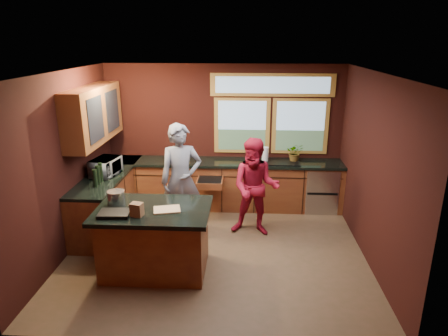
# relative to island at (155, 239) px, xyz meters

# --- Properties ---
(floor) EXTENTS (4.50, 4.50, 0.00)m
(floor) POSITION_rel_island_xyz_m (0.81, 0.59, -0.48)
(floor) COLOR brown
(floor) RESTS_ON ground
(room_shell) EXTENTS (4.52, 4.02, 2.71)m
(room_shell) POSITION_rel_island_xyz_m (0.21, 0.91, 1.32)
(room_shell) COLOR black
(room_shell) RESTS_ON ground
(back_counter) EXTENTS (4.50, 0.64, 0.93)m
(back_counter) POSITION_rel_island_xyz_m (1.01, 2.29, -0.01)
(back_counter) COLOR #562114
(back_counter) RESTS_ON floor
(left_counter) EXTENTS (0.64, 2.30, 0.93)m
(left_counter) POSITION_rel_island_xyz_m (-1.14, 1.44, -0.01)
(left_counter) COLOR #562114
(left_counter) RESTS_ON floor
(island) EXTENTS (1.55, 1.05, 0.95)m
(island) POSITION_rel_island_xyz_m (0.00, 0.00, 0.00)
(island) COLOR #562114
(island) RESTS_ON floor
(person_grey) EXTENTS (0.79, 0.64, 1.87)m
(person_grey) POSITION_rel_island_xyz_m (0.20, 1.17, 0.46)
(person_grey) COLOR slate
(person_grey) RESTS_ON floor
(person_red) EXTENTS (0.88, 0.73, 1.64)m
(person_red) POSITION_rel_island_xyz_m (1.41, 1.20, 0.34)
(person_red) COLOR #A31328
(person_red) RESTS_ON floor
(microwave) EXTENTS (0.45, 0.59, 0.29)m
(microwave) POSITION_rel_island_xyz_m (-1.11, 1.36, 0.60)
(microwave) COLOR #999999
(microwave) RESTS_ON left_counter
(potted_plant) EXTENTS (0.31, 0.27, 0.35)m
(potted_plant) POSITION_rel_island_xyz_m (2.16, 2.34, 0.62)
(potted_plant) COLOR #999999
(potted_plant) RESTS_ON back_counter
(paper_towel) EXTENTS (0.12, 0.12, 0.28)m
(paper_towel) POSITION_rel_island_xyz_m (1.60, 2.29, 0.59)
(paper_towel) COLOR silver
(paper_towel) RESTS_ON back_counter
(cutting_board) EXTENTS (0.40, 0.33, 0.02)m
(cutting_board) POSITION_rel_island_xyz_m (0.20, -0.05, 0.48)
(cutting_board) COLOR tan
(cutting_board) RESTS_ON island
(stock_pot) EXTENTS (0.24, 0.24, 0.18)m
(stock_pot) POSITION_rel_island_xyz_m (-0.55, 0.15, 0.56)
(stock_pot) COLOR silver
(stock_pot) RESTS_ON island
(paper_bag) EXTENTS (0.17, 0.15, 0.18)m
(paper_bag) POSITION_rel_island_xyz_m (-0.15, -0.25, 0.56)
(paper_bag) COLOR brown
(paper_bag) RESTS_ON island
(black_tray) EXTENTS (0.42, 0.30, 0.05)m
(black_tray) POSITION_rel_island_xyz_m (-0.45, -0.25, 0.49)
(black_tray) COLOR black
(black_tray) RESTS_ON island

